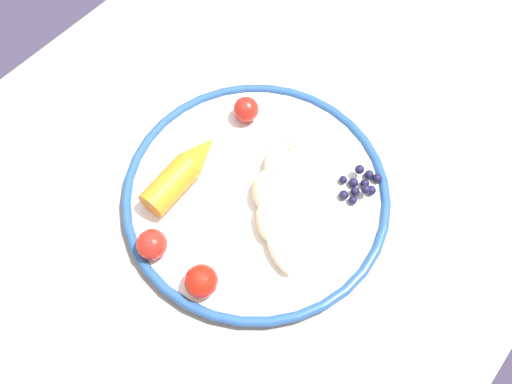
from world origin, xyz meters
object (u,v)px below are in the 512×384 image
blueberry_pile (360,185)px  tomato_near (246,109)px  tomato_mid (201,281)px  dining_table (259,192)px  tomato_far (152,244)px  plate (256,193)px  banana (273,191)px  carrot_orange (183,171)px

blueberry_pile → tomato_near: tomato_near is taller
blueberry_pile → tomato_near: (-0.01, 0.18, 0.01)m
tomato_mid → tomato_near: bearing=28.3°
dining_table → tomato_far: 0.22m
plate → dining_table: bearing=34.7°
plate → blueberry_pile: 0.13m
banana → tomato_mid: tomato_mid is taller
tomato_mid → tomato_far: tomato_mid is taller
tomato_mid → tomato_far: bearing=93.2°
plate → blueberry_pile: size_ratio=5.76×
carrot_orange → tomato_mid: same height
dining_table → tomato_near: 0.14m
banana → tomato_mid: (-0.14, -0.01, 0.01)m
blueberry_pile → tomato_mid: bearing=163.4°
banana → tomato_far: bearing=156.7°
tomato_far → plate: bearing=-17.7°
blueberry_pile → tomato_mid: tomato_mid is taller
blueberry_pile → tomato_far: size_ratio=1.61×
dining_table → plate: plate is taller
tomato_near → tomato_mid: 0.24m
tomato_mid → tomato_far: (-0.00, 0.07, -0.00)m
carrot_orange → tomato_mid: size_ratio=3.20×
tomato_near → tomato_far: bearing=-169.5°
tomato_near → tomato_mid: tomato_mid is taller
dining_table → tomato_near: bearing=57.8°
plate → tomato_near: 0.11m
blueberry_pile → tomato_near: bearing=92.9°
carrot_orange → tomato_mid: (-0.09, -0.11, 0.00)m
tomato_near → blueberry_pile: bearing=-87.1°
banana → tomato_far: size_ratio=4.97×
tomato_near → tomato_mid: size_ratio=0.89×
dining_table → tomato_far: tomato_far is taller
plate → tomato_mid: size_ratio=8.75×
plate → banana: bearing=-63.6°
plate → banana: banana is taller
banana → carrot_orange: carrot_orange is taller
banana → blueberry_pile: (0.08, -0.08, -0.01)m
banana → tomato_near: bearing=55.7°
tomato_near → tomato_far: 0.21m
dining_table → plate: size_ratio=2.99×
tomato_near → tomato_far: size_ratio=0.95×
tomato_far → banana: bearing=-23.3°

